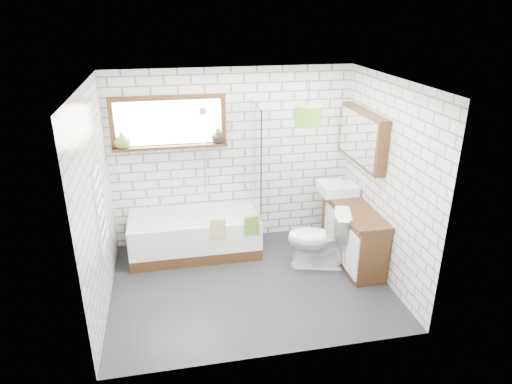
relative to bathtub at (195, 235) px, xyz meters
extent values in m
cube|color=black|center=(0.61, -0.91, -0.29)|extent=(3.40, 2.60, 0.01)
cube|color=white|center=(0.61, -0.91, 2.22)|extent=(3.40, 2.60, 0.01)
cube|color=white|center=(0.61, 0.39, 0.96)|extent=(3.40, 0.01, 2.50)
cube|color=white|center=(0.61, -2.22, 0.96)|extent=(3.40, 0.01, 2.50)
cube|color=white|center=(-1.10, -0.91, 0.96)|extent=(0.01, 2.60, 2.50)
cube|color=white|center=(2.31, -0.91, 0.96)|extent=(0.01, 2.60, 2.50)
cube|color=#331D0E|center=(-0.24, 0.35, 1.51)|extent=(1.52, 0.16, 0.68)
cube|color=white|center=(-1.05, -0.91, 0.91)|extent=(0.06, 0.52, 1.00)
cube|color=#331D0E|center=(2.23, -0.31, 1.36)|extent=(0.16, 1.20, 0.70)
cylinder|color=silver|center=(0.21, 0.35, 1.06)|extent=(0.02, 0.02, 1.30)
cube|color=white|center=(0.00, 0.00, 0.00)|extent=(1.77, 0.78, 0.57)
cube|color=white|center=(0.86, 0.00, 1.04)|extent=(0.02, 0.72, 1.50)
cube|color=#528126|center=(0.73, -0.39, 0.27)|extent=(0.20, 0.05, 0.27)
cube|color=tan|center=(0.28, -0.39, 0.27)|extent=(0.21, 0.05, 0.27)
cube|color=#331D0E|center=(2.09, -0.59, 0.11)|extent=(0.44, 1.37, 0.78)
cube|color=white|center=(2.03, -0.09, 0.57)|extent=(0.50, 0.43, 0.14)
cylinder|color=silver|center=(2.19, -0.09, 0.63)|extent=(0.04, 0.04, 0.17)
imported|color=white|center=(1.57, -0.67, 0.12)|extent=(0.66, 0.89, 0.81)
imported|color=#598629|center=(-0.86, 0.32, 1.31)|extent=(0.23, 0.23, 0.22)
imported|color=black|center=(0.41, 0.32, 1.29)|extent=(0.19, 0.19, 0.20)
cylinder|color=#598629|center=(0.41, 0.32, 1.29)|extent=(0.08, 0.08, 0.20)
cylinder|color=#528126|center=(1.29, -0.85, 1.81)|extent=(0.31, 0.31, 0.22)
camera|label=1|loc=(-0.27, -5.71, 2.97)|focal=32.00mm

